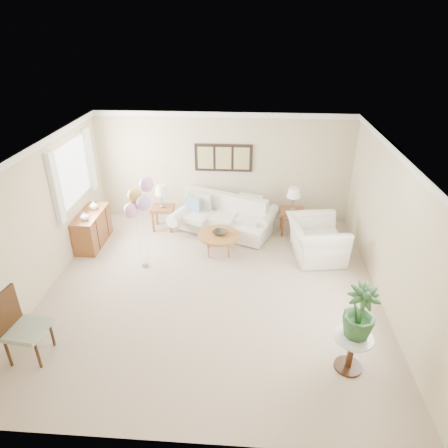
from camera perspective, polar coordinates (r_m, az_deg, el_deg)
name	(u,v)px	position (r m, az deg, el deg)	size (l,w,h in m)	color
ground_plane	(212,289)	(7.46, -1.70, -9.28)	(6.00, 6.00, 0.00)	#B8A792
room_shell	(205,207)	(6.71, -2.75, 2.45)	(6.04, 6.04, 2.60)	#C1B18B
wall_art_triptych	(224,158)	(9.39, -0.07, 9.42)	(1.35, 0.06, 0.65)	black
sofa	(225,218)	(9.20, 0.10, 0.83)	(2.59, 1.59, 0.84)	silver
end_table_left	(163,210)	(9.37, -8.72, 1.92)	(0.51, 0.46, 0.56)	brown
end_table_right	(292,214)	(9.22, 9.70, 1.46)	(0.52, 0.47, 0.57)	brown
lamp_left	(161,190)	(9.17, -8.94, 4.76)	(0.31, 0.31, 0.54)	gray
lamp_right	(294,193)	(9.01, 9.95, 4.35)	(0.31, 0.31, 0.54)	gray
coffee_table	(219,236)	(8.32, -0.73, -1.67)	(0.88, 0.88, 0.44)	olive
decor_bowl	(220,232)	(8.29, -0.62, -1.22)	(0.29, 0.29, 0.07)	#2A2620
armchair	(316,239)	(8.42, 12.99, -2.16)	(1.22, 1.07, 0.79)	silver
side_table	(352,344)	(6.03, 17.85, -16.06)	(0.54, 0.54, 0.58)	silver
potted_plant	(360,312)	(5.71, 18.86, -11.83)	(0.45, 0.45, 0.80)	#1F4320
accent_chair	(20,325)	(6.52, -27.16, -12.68)	(0.60, 0.60, 1.11)	gray
credenza	(93,228)	(9.15, -18.27, -0.59)	(0.46, 1.20, 0.74)	brown
vase_white	(84,216)	(8.67, -19.33, 1.08)	(0.17, 0.17, 0.18)	silver
vase_sage	(94,205)	(9.11, -18.14, 2.57)	(0.18, 0.18, 0.19)	silver
balloon_cluster	(139,199)	(7.56, -12.07, 3.50)	(0.55, 0.46, 1.88)	gray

